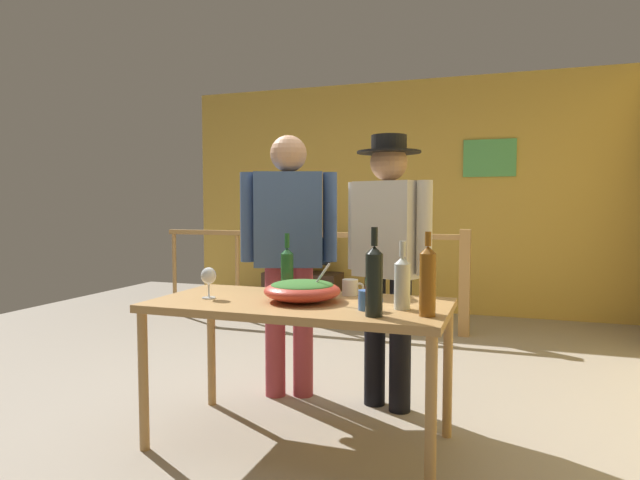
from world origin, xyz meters
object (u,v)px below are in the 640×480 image
(wine_glass, at_px, (209,277))
(wine_bottle_amber, at_px, (428,280))
(stair_railing, at_px, (356,263))
(person_standing_left, at_px, (289,242))
(tv_console, at_px, (303,291))
(wine_bottle_green, at_px, (287,268))
(wine_bottle_dark, at_px, (374,280))
(flat_screen_tv, at_px, (302,249))
(wine_bottle_clear, at_px, (402,282))
(serving_table, at_px, (300,315))
(framed_picture, at_px, (490,158))
(person_standing_right, at_px, (388,248))
(salad_bowl, at_px, (302,290))
(mug_white, at_px, (351,287))
(mug_blue, at_px, (367,300))

(wine_glass, height_order, wine_bottle_amber, wine_bottle_amber)
(stair_railing, height_order, person_standing_left, person_standing_left)
(tv_console, distance_m, wine_glass, 3.63)
(wine_glass, bearing_deg, stair_railing, 88.98)
(wine_bottle_green, distance_m, person_standing_left, 0.39)
(tv_console, distance_m, wine_bottle_green, 3.36)
(tv_console, bearing_deg, person_standing_left, -70.74)
(wine_bottle_dark, bearing_deg, flat_screen_tv, 115.68)
(tv_console, distance_m, wine_bottle_clear, 3.95)
(serving_table, distance_m, wine_bottle_amber, 0.73)
(flat_screen_tv, height_order, serving_table, flat_screen_tv)
(framed_picture, xyz_separation_m, serving_table, (-0.79, -3.69, -1.07))
(wine_bottle_green, relative_size, person_standing_left, 0.20)
(wine_bottle_amber, relative_size, person_standing_right, 0.23)
(wine_glass, xyz_separation_m, person_standing_left, (0.16, 0.72, 0.14))
(stair_railing, relative_size, serving_table, 2.17)
(wine_bottle_green, bearing_deg, tv_console, 109.45)
(stair_railing, bearing_deg, wine_glass, -91.02)
(wine_glass, distance_m, wine_bottle_amber, 1.16)
(wine_bottle_clear, height_order, person_standing_left, person_standing_left)
(wine_bottle_dark, bearing_deg, framed_picture, 84.99)
(salad_bowl, height_order, wine_glass, salad_bowl)
(stair_railing, bearing_deg, wine_bottle_dark, -73.04)
(stair_railing, bearing_deg, framed_picture, 40.15)
(wine_bottle_clear, bearing_deg, person_standing_left, 141.88)
(salad_bowl, xyz_separation_m, person_standing_left, (-0.33, 0.63, 0.20))
(wine_bottle_clear, distance_m, person_standing_right, 0.71)
(framed_picture, xyz_separation_m, tv_console, (-2.08, -0.29, -1.53))
(serving_table, xyz_separation_m, person_standing_right, (0.32, 0.64, 0.31))
(wine_bottle_dark, relative_size, mug_white, 3.23)
(stair_railing, height_order, wine_bottle_dark, wine_bottle_dark)
(stair_railing, bearing_deg, wine_bottle_green, -84.08)
(wine_glass, bearing_deg, tv_console, 103.01)
(wine_bottle_clear, bearing_deg, mug_white, 138.66)
(stair_railing, xyz_separation_m, mug_white, (0.63, -2.39, 0.14))
(wine_glass, height_order, person_standing_right, person_standing_right)
(salad_bowl, distance_m, mug_white, 0.32)
(wine_bottle_dark, bearing_deg, tv_console, 115.48)
(mug_white, distance_m, person_standing_left, 0.67)
(mug_white, bearing_deg, person_standing_left, 144.15)
(flat_screen_tv, height_order, wine_bottle_dark, wine_bottle_dark)
(tv_console, bearing_deg, serving_table, -69.26)
(serving_table, bearing_deg, wine_bottle_clear, -3.67)
(wine_bottle_green, height_order, mug_blue, wine_bottle_green)
(wine_bottle_clear, xyz_separation_m, wine_bottle_dark, (-0.09, -0.21, 0.03))
(flat_screen_tv, height_order, wine_bottle_amber, wine_bottle_amber)
(wine_glass, xyz_separation_m, person_standing_right, (0.81, 0.72, 0.12))
(tv_console, distance_m, person_standing_right, 3.29)
(salad_bowl, relative_size, person_standing_right, 0.24)
(framed_picture, bearing_deg, tv_console, -172.07)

